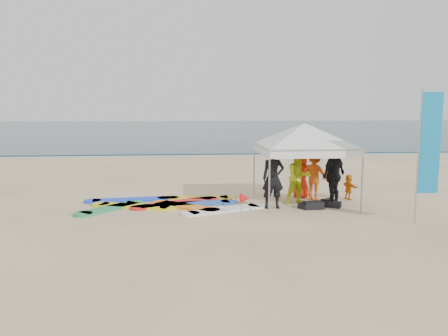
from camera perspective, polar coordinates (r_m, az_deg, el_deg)
ground at (r=10.99m, az=1.72°, el=-8.01°), size 120.00×120.00×0.00m
ocean at (r=70.58m, az=-4.20°, el=5.25°), size 160.00×84.00×0.08m
shoreline_foam at (r=28.89m, az=-2.65°, el=1.75°), size 160.00×1.20×0.01m
person_black_a at (r=13.19m, az=6.42°, el=-1.30°), size 0.70×0.48×1.85m
person_yellow at (r=13.94m, az=9.72°, el=-1.20°), size 0.92×0.77×1.70m
person_orange_a at (r=14.67m, az=11.73°, el=-0.86°), size 1.25×1.13×1.68m
person_black_b at (r=13.81m, az=14.12°, el=-0.87°), size 1.18×1.11×1.95m
person_orange_b at (r=14.93m, az=10.05°, el=-0.91°), size 0.80×0.56×1.55m
person_seated at (r=15.05m, az=15.99°, el=-2.39°), size 0.42×0.82×0.84m
canopy_tent at (r=13.96m, az=10.48°, el=5.75°), size 3.86×3.86×2.91m
feather_flag at (r=12.42m, az=25.19°, el=2.77°), size 0.59×0.04×3.51m
marker_pennant at (r=12.29m, az=2.77°, el=-3.97°), size 0.28×0.28×0.64m
gear_pile at (r=13.61m, az=12.23°, el=-4.71°), size 1.38×0.83×0.22m
surfboard_spread at (r=13.76m, az=-7.18°, el=-4.72°), size 5.36×2.78×0.07m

